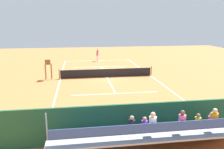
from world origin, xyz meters
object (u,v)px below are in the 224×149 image
bleacher_stand (153,135)px  umpire_chair (48,67)px  courtside_bench (179,121)px  tennis_ball_near (110,63)px  tennis_net (107,73)px  tennis_player (97,55)px  equipment_bag (147,130)px  tennis_racket (93,61)px

bleacher_stand → umpire_chair: (6.37, -15.32, 0.36)m
courtside_bench → tennis_ball_near: (0.80, -21.62, -0.53)m
tennis_net → umpire_chair: bearing=0.4°
tennis_player → tennis_ball_near: bearing=126.6°
equipment_bag → tennis_net: bearing=-87.7°
umpire_chair → tennis_player: umpire_chair is taller
tennis_racket → umpire_chair: bearing=63.6°
umpire_chair → equipment_bag: (-6.74, 13.36, -1.13)m
tennis_racket → bleacher_stand: bearing=92.0°
umpire_chair → tennis_ball_near: (-7.83, -8.40, -1.28)m
tennis_net → tennis_player: bearing=-89.7°
tennis_player → tennis_racket: 1.25m
tennis_player → courtside_bench: bearing=95.9°
umpire_chair → courtside_bench: bearing=123.1°
tennis_racket → tennis_ball_near: 3.50m
equipment_bag → tennis_player: bearing=-88.6°
tennis_net → tennis_ball_near: (-1.63, -8.35, -0.47)m
tennis_racket → tennis_ball_near: size_ratio=8.50×
tennis_player → tennis_net: bearing=90.3°
equipment_bag → tennis_player: 24.05m
tennis_net → tennis_player: (0.06, -10.63, 0.51)m
bleacher_stand → equipment_bag: (-0.37, -1.96, -0.77)m
bleacher_stand → courtside_bench: bleacher_stand is taller
courtside_bench → tennis_player: 24.03m
tennis_ball_near → tennis_net: bearing=79.0°
bleacher_stand → courtside_bench: size_ratio=5.03×
tennis_racket → equipment_bag: bearing=93.0°
bleacher_stand → tennis_ball_near: size_ratio=137.27×
courtside_bench → tennis_racket: 24.40m
courtside_bench → tennis_player: size_ratio=0.93×
courtside_bench → equipment_bag: (1.89, 0.13, -0.38)m
courtside_bench → tennis_racket: bearing=-82.5°
equipment_bag → tennis_player: tennis_player is taller
umpire_chair → tennis_player: size_ratio=1.11×
bleacher_stand → tennis_ball_near: bearing=-93.5°
tennis_net → tennis_ball_near: size_ratio=156.06×
umpire_chair → equipment_bag: bearing=116.8°
bleacher_stand → umpire_chair: bleacher_stand is taller
tennis_player → bleacher_stand: bearing=90.5°
courtside_bench → tennis_racket: courtside_bench is taller
tennis_racket → tennis_net: bearing=93.9°
bleacher_stand → tennis_player: 25.99m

